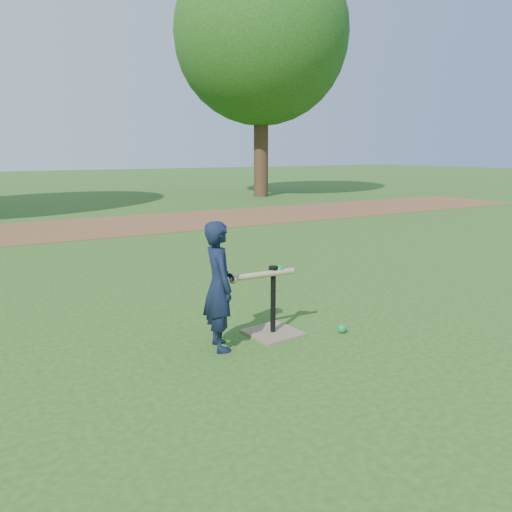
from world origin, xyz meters
TOP-DOWN VIEW (x-y plane):
  - ground at (0.00, 0.00)m, footprint 80.00×80.00m
  - dirt_strip at (0.00, 7.50)m, footprint 24.00×3.00m
  - child at (-0.77, 0.28)m, footprint 0.31×0.42m
  - wiffle_ball_ground at (0.32, 0.05)m, footprint 0.08×0.08m
  - batting_tee at (-0.22, 0.33)m, footprint 0.48×0.48m
  - swing_action at (-0.34, 0.31)m, footprint 0.63×0.13m
  - tree_right at (6.50, 12.00)m, footprint 5.80×5.80m

SIDE VIEW (x-z plane):
  - ground at x=0.00m, z-range 0.00..0.00m
  - dirt_strip at x=0.00m, z-range 0.00..0.01m
  - wiffle_ball_ground at x=0.32m, z-range 0.00..0.08m
  - batting_tee at x=-0.22m, z-range -0.20..0.42m
  - child at x=-0.77m, z-range 0.00..1.05m
  - swing_action at x=-0.34m, z-range 0.52..0.61m
  - tree_right at x=6.50m, z-range 1.19..9.39m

